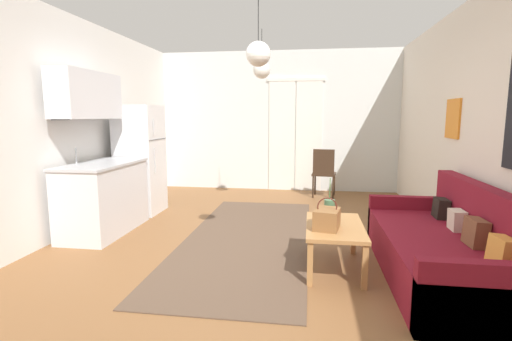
# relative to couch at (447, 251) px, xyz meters

# --- Properties ---
(ground_plane) EXTENTS (5.28, 8.36, 0.10)m
(ground_plane) POSITION_rel_couch_xyz_m (-1.92, 0.11, -0.32)
(ground_plane) COLOR brown
(wall_back) EXTENTS (4.88, 0.13, 2.75)m
(wall_back) POSITION_rel_couch_xyz_m (-1.90, 4.04, 1.10)
(wall_back) COLOR silver
(wall_back) RESTS_ON ground_plane
(wall_right) EXTENTS (0.12, 7.96, 2.75)m
(wall_right) POSITION_rel_couch_xyz_m (0.47, 0.11, 1.11)
(wall_right) COLOR silver
(wall_right) RESTS_ON ground_plane
(wall_left) EXTENTS (0.12, 7.96, 2.75)m
(wall_left) POSITION_rel_couch_xyz_m (-4.31, 0.11, 1.11)
(wall_left) COLOR white
(wall_left) RESTS_ON ground_plane
(area_rug) EXTENTS (1.48, 3.71, 0.01)m
(area_rug) POSITION_rel_couch_xyz_m (-2.00, 0.86, -0.26)
(area_rug) COLOR brown
(area_rug) RESTS_ON ground_plane
(couch) EXTENTS (0.91, 2.12, 0.87)m
(couch) POSITION_rel_couch_xyz_m (0.00, 0.00, 0.00)
(couch) COLOR maroon
(couch) RESTS_ON ground_plane
(coffee_table) EXTENTS (0.55, 0.95, 0.44)m
(coffee_table) POSITION_rel_couch_xyz_m (-1.01, 0.10, 0.11)
(coffee_table) COLOR #A87542
(coffee_table) RESTS_ON ground_plane
(bamboo_vase) EXTENTS (0.11, 0.11, 0.43)m
(bamboo_vase) POSITION_rel_couch_xyz_m (-1.06, 0.25, 0.28)
(bamboo_vase) COLOR #47704C
(bamboo_vase) RESTS_ON coffee_table
(handbag) EXTENTS (0.27, 0.33, 0.30)m
(handbag) POSITION_rel_couch_xyz_m (-1.09, -0.04, 0.27)
(handbag) COLOR brown
(handbag) RESTS_ON coffee_table
(refrigerator) EXTENTS (0.61, 0.64, 1.65)m
(refrigerator) POSITION_rel_couch_xyz_m (-3.84, 1.88, 0.56)
(refrigerator) COLOR white
(refrigerator) RESTS_ON ground_plane
(kitchen_counter) EXTENTS (0.64, 1.28, 2.03)m
(kitchen_counter) POSITION_rel_couch_xyz_m (-3.89, 0.85, 0.48)
(kitchen_counter) COLOR silver
(kitchen_counter) RESTS_ON ground_plane
(accent_chair) EXTENTS (0.47, 0.45, 0.90)m
(accent_chair) POSITION_rel_couch_xyz_m (-1.01, 3.37, 0.22)
(accent_chair) COLOR #382619
(accent_chair) RESTS_ON ground_plane
(pendant_lamp_near) EXTENTS (0.24, 0.24, 0.80)m
(pendant_lamp_near) POSITION_rel_couch_xyz_m (-1.77, 0.12, 1.80)
(pendant_lamp_near) COLOR black
(pendant_lamp_far) EXTENTS (0.26, 0.26, 0.72)m
(pendant_lamp_far) POSITION_rel_couch_xyz_m (-2.00, 2.18, 1.90)
(pendant_lamp_far) COLOR black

